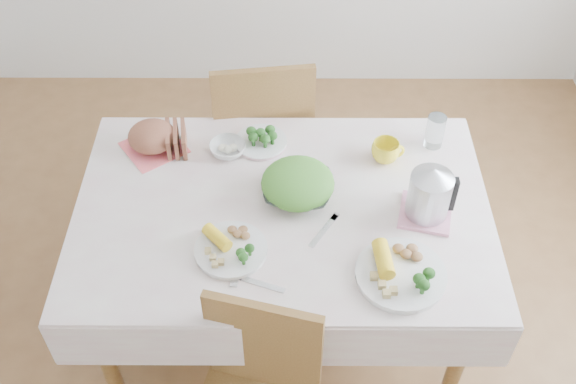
{
  "coord_description": "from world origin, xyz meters",
  "views": [
    {
      "loc": [
        0.03,
        -1.64,
        2.55
      ],
      "look_at": [
        0.02,
        0.02,
        0.82
      ],
      "focal_mm": 42.0,
      "sensor_mm": 36.0,
      "label": 1
    }
  ],
  "objects_px": {
    "electric_kettle": "(430,191)",
    "yellow_mug": "(386,151)",
    "dinner_plate_right": "(401,275)",
    "chair_far": "(262,135)",
    "dinner_plate_left": "(231,250)",
    "salad_bowl": "(298,190)",
    "dining_table": "(283,272)"
  },
  "relations": [
    {
      "from": "dining_table",
      "to": "electric_kettle",
      "type": "height_order",
      "value": "electric_kettle"
    },
    {
      "from": "salad_bowl",
      "to": "dinner_plate_right",
      "type": "relative_size",
      "value": 0.83
    },
    {
      "from": "dining_table",
      "to": "salad_bowl",
      "type": "xyz_separation_m",
      "value": [
        0.06,
        0.06,
        0.42
      ]
    },
    {
      "from": "dining_table",
      "to": "dinner_plate_right",
      "type": "relative_size",
      "value": 4.64
    },
    {
      "from": "electric_kettle",
      "to": "chair_far",
      "type": "bearing_deg",
      "value": 107.68
    },
    {
      "from": "dining_table",
      "to": "chair_far",
      "type": "relative_size",
      "value": 1.42
    },
    {
      "from": "electric_kettle",
      "to": "yellow_mug",
      "type": "bearing_deg",
      "value": 91.18
    },
    {
      "from": "dining_table",
      "to": "dinner_plate_left",
      "type": "distance_m",
      "value": 0.48
    },
    {
      "from": "dining_table",
      "to": "salad_bowl",
      "type": "distance_m",
      "value": 0.43
    },
    {
      "from": "salad_bowl",
      "to": "electric_kettle",
      "type": "relative_size",
      "value": 1.2
    },
    {
      "from": "salad_bowl",
      "to": "dinner_plate_left",
      "type": "bearing_deg",
      "value": -130.43
    },
    {
      "from": "chair_far",
      "to": "dinner_plate_right",
      "type": "bearing_deg",
      "value": 108.22
    },
    {
      "from": "chair_far",
      "to": "dinner_plate_right",
      "type": "xyz_separation_m",
      "value": [
        0.5,
        -1.04,
        0.31
      ]
    },
    {
      "from": "dining_table",
      "to": "salad_bowl",
      "type": "bearing_deg",
      "value": 46.74
    },
    {
      "from": "chair_far",
      "to": "dinner_plate_right",
      "type": "height_order",
      "value": "chair_far"
    },
    {
      "from": "dinner_plate_right",
      "to": "electric_kettle",
      "type": "xyz_separation_m",
      "value": [
        0.12,
        0.28,
        0.11
      ]
    },
    {
      "from": "dining_table",
      "to": "salad_bowl",
      "type": "relative_size",
      "value": 5.6
    },
    {
      "from": "chair_far",
      "to": "salad_bowl",
      "type": "relative_size",
      "value": 3.93
    },
    {
      "from": "dinner_plate_right",
      "to": "yellow_mug",
      "type": "bearing_deg",
      "value": 89.85
    },
    {
      "from": "salad_bowl",
      "to": "electric_kettle",
      "type": "bearing_deg",
      "value": -11.37
    },
    {
      "from": "chair_far",
      "to": "yellow_mug",
      "type": "distance_m",
      "value": 0.77
    },
    {
      "from": "salad_bowl",
      "to": "yellow_mug",
      "type": "relative_size",
      "value": 2.3
    },
    {
      "from": "dinner_plate_left",
      "to": "yellow_mug",
      "type": "xyz_separation_m",
      "value": [
        0.56,
        0.46,
        0.03
      ]
    },
    {
      "from": "chair_far",
      "to": "salad_bowl",
      "type": "height_order",
      "value": "chair_far"
    },
    {
      "from": "dining_table",
      "to": "yellow_mug",
      "type": "height_order",
      "value": "yellow_mug"
    },
    {
      "from": "salad_bowl",
      "to": "dinner_plate_left",
      "type": "distance_m",
      "value": 0.35
    },
    {
      "from": "chair_far",
      "to": "dinner_plate_right",
      "type": "relative_size",
      "value": 3.26
    },
    {
      "from": "electric_kettle",
      "to": "salad_bowl",
      "type": "bearing_deg",
      "value": 147.29
    },
    {
      "from": "dinner_plate_left",
      "to": "electric_kettle",
      "type": "bearing_deg",
      "value": 14.4
    },
    {
      "from": "electric_kettle",
      "to": "dining_table",
      "type": "bearing_deg",
      "value": 154.96
    },
    {
      "from": "dinner_plate_right",
      "to": "chair_far",
      "type": "bearing_deg",
      "value": 115.58
    },
    {
      "from": "dining_table",
      "to": "electric_kettle",
      "type": "distance_m",
      "value": 0.72
    }
  ]
}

